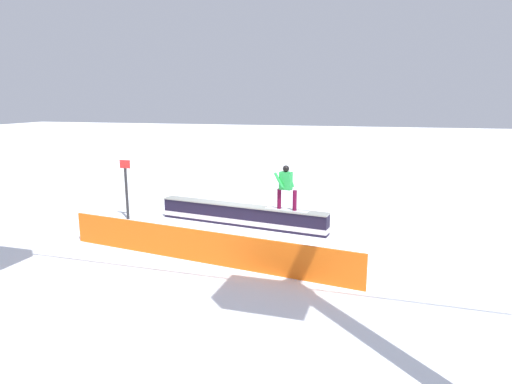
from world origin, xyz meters
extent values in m
plane|color=white|center=(0.00, 0.00, 0.00)|extent=(120.00, 120.00, 0.00)
cube|color=black|center=(0.00, 0.00, 0.35)|extent=(6.26, 1.48, 0.71)
cube|color=white|center=(0.00, 0.00, 0.18)|extent=(6.27, 1.49, 0.17)
cube|color=gray|center=(0.00, 0.00, 0.73)|extent=(6.27, 1.54, 0.04)
cube|color=silver|center=(-1.68, 0.28, 0.75)|extent=(1.53, 0.61, 0.01)
cylinder|color=#5E0B2D|center=(-1.40, 0.22, 1.10)|extent=(0.17, 0.17, 0.68)
cylinder|color=#5E0B2D|center=(-1.95, 0.35, 1.10)|extent=(0.17, 0.17, 0.68)
cube|color=green|center=(-1.63, 0.27, 1.73)|extent=(0.44, 0.32, 0.59)
sphere|color=black|center=(-1.63, 0.27, 2.14)|extent=(0.22, 0.22, 0.22)
cylinder|color=green|center=(-1.41, 0.39, 1.76)|extent=(0.37, 0.17, 0.52)
cylinder|color=green|center=(-1.76, 0.13, 1.76)|extent=(0.30, 0.15, 0.55)
cube|color=orange|center=(0.00, 3.73, 0.46)|extent=(8.78, 1.54, 0.91)
cylinder|color=#262628|center=(4.33, 0.30, 0.96)|extent=(0.10, 0.10, 1.92)
cube|color=red|center=(4.33, 0.30, 2.07)|extent=(0.40, 0.04, 0.30)
camera|label=1|loc=(-4.36, 14.26, 4.37)|focal=30.66mm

